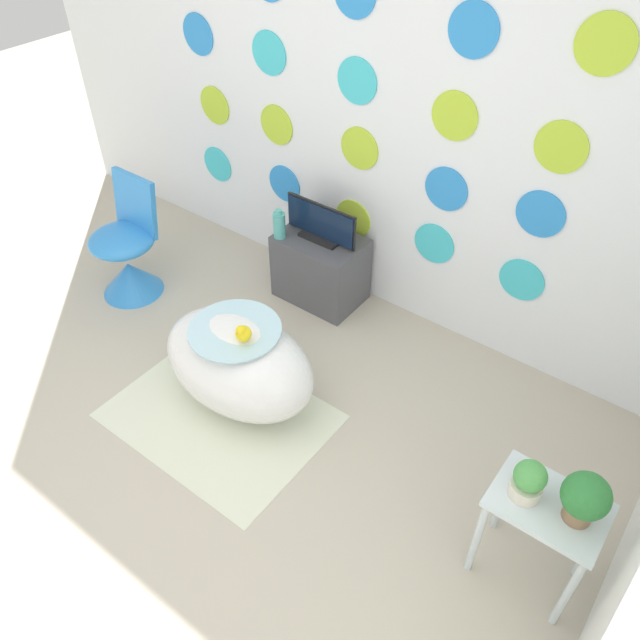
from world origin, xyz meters
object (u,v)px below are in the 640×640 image
at_px(bathtub, 239,363).
at_px(vase, 279,225).
at_px(chair, 128,258).
at_px(potted_plant_left, 529,480).
at_px(tv, 321,224).
at_px(potted_plant_right, 585,498).

distance_m(bathtub, vase, 0.94).
xyz_separation_m(chair, potted_plant_left, (2.69, -0.30, 0.34)).
relative_size(tv, potted_plant_right, 2.19).
bearing_deg(potted_plant_left, chair, 173.71).
bearing_deg(potted_plant_left, potted_plant_right, 6.90).
distance_m(chair, potted_plant_left, 2.73).
height_order(chair, potted_plant_left, chair).
relative_size(vase, potted_plant_right, 0.83).
xyz_separation_m(bathtub, potted_plant_left, (1.51, -0.04, 0.34)).
xyz_separation_m(bathtub, vase, (-0.39, 0.81, 0.27)).
relative_size(bathtub, potted_plant_left, 4.98).
bearing_deg(potted_plant_right, potted_plant_left, -173.10).
relative_size(chair, potted_plant_left, 4.33).
bearing_deg(tv, potted_plant_left, -30.02).
xyz_separation_m(chair, tv, (1.00, 0.68, 0.28)).
bearing_deg(tv, bathtub, -79.16).
relative_size(tv, vase, 2.62).
bearing_deg(bathtub, tv, 100.84).
height_order(bathtub, chair, chair).
xyz_separation_m(tv, vase, (-0.21, -0.13, -0.02)).
bearing_deg(bathtub, chair, 167.56).
bearing_deg(potted_plant_right, tv, 153.11).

